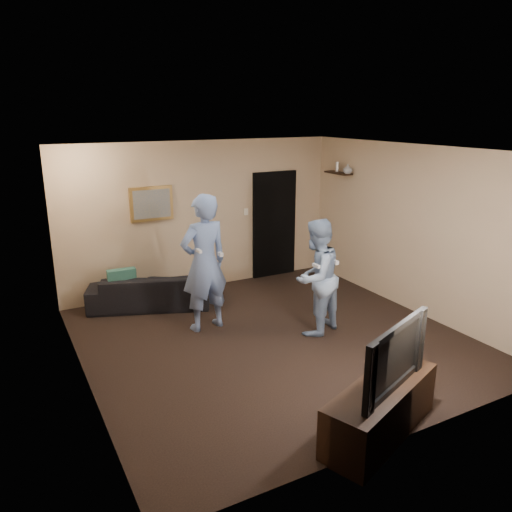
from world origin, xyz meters
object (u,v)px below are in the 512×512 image
tv_console (380,410)px  wii_player_left (204,263)px  television (385,354)px  wii_player_right (316,277)px  sofa (149,290)px

tv_console → wii_player_left: wii_player_left is taller
television → wii_player_left: (-0.55, 3.12, 0.14)m
wii_player_right → television: bearing=-108.9°
wii_player_left → tv_console: bearing=-80.0°
sofa → tv_console: 4.45m
tv_console → wii_player_left: (-0.55, 3.12, 0.74)m
television → wii_player_right: bearing=49.6°
tv_console → wii_player_right: 2.45m
sofa → wii_player_left: bearing=132.8°
tv_console → wii_player_left: bearing=78.6°
tv_console → television: 0.61m
tv_console → television: bearing=158.5°
television → wii_player_left: bearing=78.6°
television → sofa: bearing=82.0°
sofa → wii_player_left: size_ratio=0.96×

